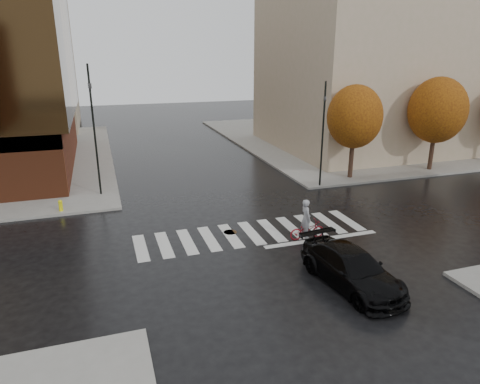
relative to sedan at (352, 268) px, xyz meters
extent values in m
plane|color=black|center=(-1.96, 5.49, -0.72)|extent=(120.00, 120.00, 0.00)
cube|color=gray|center=(19.04, 26.49, -0.65)|extent=(30.00, 30.00, 0.15)
cube|color=silver|center=(-1.96, 5.99, -0.72)|extent=(12.00, 3.00, 0.01)
cube|color=tan|center=(15.04, 22.49, 8.43)|extent=(16.00, 16.00, 18.00)
cube|color=tan|center=(-17.96, 42.49, 9.43)|extent=(14.00, 12.00, 20.00)
cylinder|color=black|center=(8.04, 12.89, 0.83)|extent=(0.32, 0.32, 2.80)
ellipsoid|color=#A45B0F|center=(8.04, 12.89, 3.75)|extent=(3.80, 3.80, 4.37)
cylinder|color=black|center=(15.04, 12.89, 0.83)|extent=(0.32, 0.32, 2.80)
ellipsoid|color=#A45B0F|center=(15.04, 12.89, 3.91)|extent=(4.20, 4.20, 4.83)
imported|color=black|center=(0.00, 0.00, 0.00)|extent=(2.62, 5.20, 1.45)
imported|color=maroon|center=(0.38, 4.49, -0.25)|extent=(1.80, 0.65, 0.94)
imported|color=gray|center=(0.28, 4.49, 0.36)|extent=(0.47, 0.70, 1.91)
cylinder|color=black|center=(-9.05, 14.49, 3.39)|extent=(0.12, 0.12, 7.93)
imported|color=black|center=(-9.05, 14.49, 6.27)|extent=(0.23, 0.20, 0.99)
cylinder|color=black|center=(5.02, 11.79, 2.84)|extent=(0.12, 0.12, 6.82)
imported|color=black|center=(5.02, 11.79, 5.31)|extent=(0.15, 0.18, 0.85)
cylinder|color=yellow|center=(-11.25, 11.99, -0.30)|extent=(0.21, 0.21, 0.54)
sphere|color=yellow|center=(-11.25, 11.99, -0.04)|extent=(0.23, 0.23, 0.23)
cylinder|color=#4A311A|center=(-2.96, 6.41, -0.72)|extent=(0.77, 0.77, 0.01)
camera|label=1|loc=(-8.75, -12.69, 7.97)|focal=32.00mm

